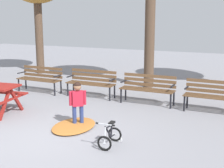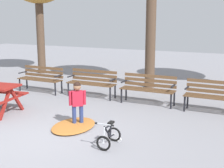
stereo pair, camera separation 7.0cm
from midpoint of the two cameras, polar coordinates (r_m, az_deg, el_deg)
name	(u,v)px [view 1 (the left image)]	position (r m, az deg, el deg)	size (l,w,h in m)	color
ground	(40,139)	(7.00, -13.00, -9.49)	(36.00, 36.00, 0.00)	gray
park_bench_far_left	(41,77)	(11.10, -12.82, 1.22)	(1.61, 0.48, 0.85)	brown
park_bench_left	(92,81)	(10.19, -3.83, 0.55)	(1.60, 0.47, 0.85)	brown
park_bench_right	(148,87)	(9.40, 6.24, -0.47)	(1.60, 0.47, 0.85)	brown
park_bench_far_right	(215,94)	(8.91, 17.71, -1.67)	(1.60, 0.47, 0.85)	brown
child_standing	(78,100)	(7.47, -6.42, -2.89)	(0.33, 0.29, 1.05)	navy
kids_bicycle	(110,136)	(6.41, -0.70, -9.30)	(0.39, 0.57, 0.54)	black
leaf_pile	(74,126)	(7.54, -7.08, -7.41)	(1.30, 0.91, 0.07)	#B26B2D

